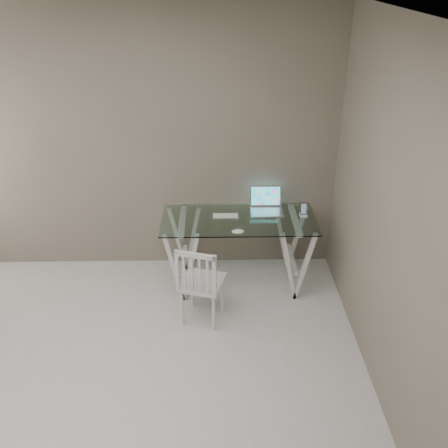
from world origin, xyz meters
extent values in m
plane|color=beige|center=(0.00, 0.00, 0.00)|extent=(4.50, 4.50, 0.00)
cube|color=white|center=(0.00, 0.00, 2.70)|extent=(4.00, 4.50, 0.02)
cube|color=#726759|center=(0.00, 2.25, 1.35)|extent=(4.00, 0.02, 2.70)
cube|color=#726759|center=(2.00, 0.00, 1.35)|extent=(0.02, 4.50, 2.70)
cube|color=silver|center=(0.99, 1.81, 0.74)|extent=(1.50, 0.70, 0.01)
cube|color=silver|center=(0.44, 1.81, 0.36)|extent=(0.24, 0.62, 0.72)
cube|color=silver|center=(1.54, 1.81, 0.36)|extent=(0.24, 0.62, 0.72)
cube|color=silver|center=(0.64, 1.24, 0.40)|extent=(0.46, 0.46, 0.04)
cylinder|color=silver|center=(0.45, 1.14, 0.19)|extent=(0.03, 0.03, 0.38)
cylinder|color=silver|center=(0.74, 1.05, 0.19)|extent=(0.03, 0.03, 0.38)
cylinder|color=silver|center=(0.54, 1.43, 0.19)|extent=(0.03, 0.03, 0.38)
cylinder|color=silver|center=(0.82, 1.34, 0.19)|extent=(0.03, 0.03, 0.38)
cube|color=silver|center=(0.59, 1.08, 0.60)|extent=(0.36, 0.13, 0.41)
cube|color=silver|center=(1.27, 1.94, 0.75)|extent=(0.32, 0.22, 0.01)
cube|color=#19D899|center=(1.27, 2.08, 0.86)|extent=(0.32, 0.08, 0.21)
cube|color=silver|center=(0.86, 1.87, 0.75)|extent=(0.27, 0.11, 0.01)
ellipsoid|color=white|center=(0.97, 1.52, 0.76)|extent=(0.11, 0.07, 0.04)
cube|color=white|center=(1.63, 1.86, 0.75)|extent=(0.07, 0.07, 0.02)
cube|color=black|center=(1.63, 1.87, 0.82)|extent=(0.06, 0.03, 0.12)
camera|label=1|loc=(0.77, -2.49, 2.98)|focal=40.00mm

